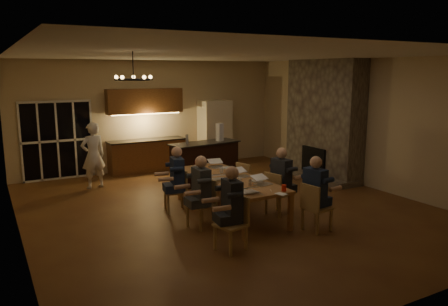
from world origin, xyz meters
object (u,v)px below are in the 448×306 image
(chair_right_mid, at_px, (279,193))
(laptop_d, at_px, (242,171))
(refrigerator, at_px, (215,133))
(mug_mid, at_px, (222,170))
(chandelier, at_px, (133,80))
(laptop_e, at_px, (198,164))
(laptop_f, at_px, (217,162))
(can_silver, at_px, (250,183))
(person_right_mid, at_px, (281,181))
(person_left_far, at_px, (177,180))
(chair_left_near, at_px, (231,224))
(standing_person, at_px, (93,155))
(mug_back, at_px, (193,169))
(laptop_c, at_px, (217,174))
(bar_island, at_px, (205,163))
(person_left_near, at_px, (232,207))
(laptop_a, at_px, (249,186))
(plate_near, at_px, (257,181))
(mug_front, at_px, (240,180))
(bar_blender, at_px, (220,132))
(redcup_mid, at_px, (201,174))
(chair_left_far, at_px, (175,191))
(person_left_mid, at_px, (201,193))
(bar_bottle, at_px, (187,139))
(laptop_b, at_px, (263,179))
(plate_far, at_px, (228,168))
(can_cola, at_px, (195,163))
(chair_left_mid, at_px, (201,204))
(chair_right_far, at_px, (250,182))
(plate_left, at_px, (240,191))
(redcup_near, at_px, (284,188))

(chair_right_mid, xyz_separation_m, laptop_d, (-0.58, 0.50, 0.42))
(refrigerator, relative_size, mug_mid, 20.00)
(chandelier, relative_size, laptop_e, 1.89)
(laptop_f, xyz_separation_m, can_silver, (-0.22, -1.75, -0.05))
(person_right_mid, bearing_deg, person_left_far, 51.74)
(person_right_mid, bearing_deg, chair_left_near, 115.21)
(standing_person, distance_m, mug_back, 2.97)
(laptop_c, distance_m, laptop_f, 1.14)
(bar_island, relative_size, person_left_near, 1.34)
(laptop_a, relative_size, plate_near, 1.31)
(chair_right_mid, bearing_deg, mug_front, 67.78)
(mug_back, height_order, can_silver, can_silver)
(person_left_near, xyz_separation_m, bar_blender, (1.98, 4.05, 0.62))
(redcup_mid, bearing_deg, refrigerator, 58.78)
(chair_left_far, height_order, mug_back, chair_left_far)
(refrigerator, relative_size, person_right_mid, 1.45)
(chair_left_near, height_order, person_left_far, person_left_far)
(chair_right_mid, relative_size, laptop_a, 2.78)
(chair_left_far, relative_size, person_left_near, 0.64)
(person_left_mid, distance_m, laptop_d, 1.26)
(mug_front, distance_m, bar_bottle, 2.90)
(person_right_mid, xyz_separation_m, laptop_b, (-0.61, -0.24, 0.17))
(refrigerator, relative_size, chair_right_mid, 2.25)
(person_right_mid, bearing_deg, person_left_mid, 83.21)
(laptop_a, relative_size, plate_far, 1.27)
(bar_island, relative_size, mug_mid, 18.44)
(can_cola, distance_m, plate_far, 0.79)
(chair_left_mid, bearing_deg, plate_far, 118.50)
(person_left_far, height_order, can_cola, person_left_far)
(chair_left_far, height_order, plate_near, chair_left_far)
(chair_right_mid, bearing_deg, person_left_far, 42.48)
(person_right_mid, distance_m, mug_mid, 1.31)
(mug_mid, height_order, can_silver, can_silver)
(redcup_mid, bearing_deg, chair_right_far, 7.81)
(chair_left_near, bearing_deg, bar_blender, 138.52)
(plate_left, bearing_deg, plate_near, 34.72)
(chair_left_near, relative_size, bar_bottle, 3.71)
(laptop_d, bearing_deg, redcup_near, -93.07)
(mug_mid, bearing_deg, laptop_c, -127.43)
(chair_right_far, height_order, can_cola, chair_right_far)
(chair_left_near, distance_m, chair_left_far, 2.30)
(chair_left_mid, bearing_deg, can_cola, 141.71)
(refrigerator, distance_m, person_left_mid, 5.77)
(refrigerator, bearing_deg, chair_right_mid, -103.20)
(person_left_near, bearing_deg, laptop_b, 130.60)
(chair_right_mid, bearing_deg, bar_bottle, -1.63)
(person_left_mid, bearing_deg, laptop_f, 145.25)
(chair_left_far, relative_size, can_cola, 7.42)
(laptop_a, height_order, bar_bottle, bar_bottle)
(standing_person, height_order, mug_front, standing_person)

